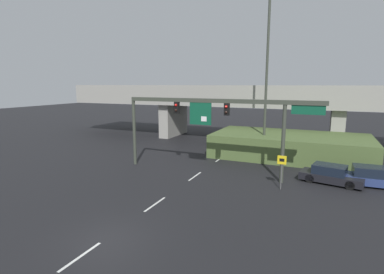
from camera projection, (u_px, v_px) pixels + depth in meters
ground_plane at (107, 238)px, 14.28m from camera, size 160.00×160.00×0.00m
lane_markings at (209, 167)px, 26.54m from camera, size 0.14×33.11×0.01m
signal_gantry at (212, 114)px, 23.59m from camera, size 15.91×0.44×6.10m
speed_limit_sign at (282, 167)px, 20.53m from camera, size 0.60×0.11×2.47m
highway_light_pole_near at (267, 70)px, 28.37m from camera, size 0.70×0.36×16.30m
overpass_bridge at (247, 101)px, 37.79m from camera, size 49.35×7.63×7.10m
grass_embankment at (290, 146)px, 29.94m from camera, size 14.88×7.66×2.28m
parked_sedan_near_right at (331, 175)px, 22.07m from camera, size 4.59×2.60×1.36m
parked_sedan_mid_right at (374, 177)px, 21.45m from camera, size 4.83×1.97×1.40m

